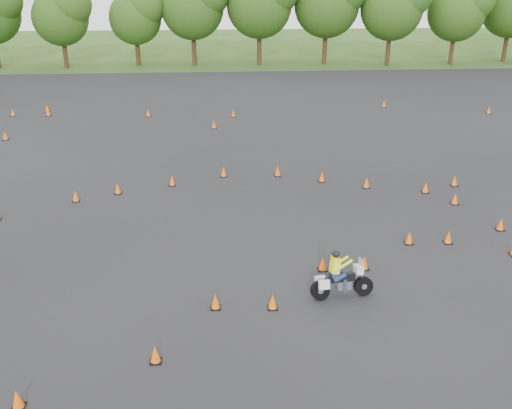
# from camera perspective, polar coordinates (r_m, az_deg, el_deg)

# --- Properties ---
(ground) EXTENTS (140.00, 140.00, 0.00)m
(ground) POSITION_cam_1_polar(r_m,az_deg,el_deg) (17.81, 0.86, -8.69)
(ground) COLOR #2D5119
(ground) RESTS_ON ground
(asphalt_pad) EXTENTS (62.00, 62.00, 0.00)m
(asphalt_pad) POSITION_cam_1_polar(r_m,az_deg,el_deg) (23.09, -0.33, -0.75)
(asphalt_pad) COLOR black
(asphalt_pad) RESTS_ON ground
(treeline) EXTENTS (86.73, 32.13, 10.90)m
(treeline) POSITION_cam_1_polar(r_m,az_deg,el_deg) (50.08, 0.33, 17.86)
(treeline) COLOR #284814
(treeline) RESTS_ON ground
(traffic_cones) EXTENTS (36.53, 33.66, 0.45)m
(traffic_cones) POSITION_cam_1_polar(r_m,az_deg,el_deg) (22.59, -0.84, -0.70)
(traffic_cones) COLOR #FF620A
(traffic_cones) RESTS_ON asphalt_pad
(rider_yellow) EXTENTS (2.00, 0.83, 1.50)m
(rider_yellow) POSITION_cam_1_polar(r_m,az_deg,el_deg) (17.31, 8.73, -7.10)
(rider_yellow) COLOR #E4F615
(rider_yellow) RESTS_ON ground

